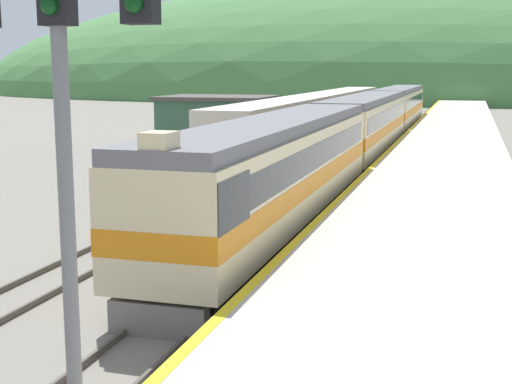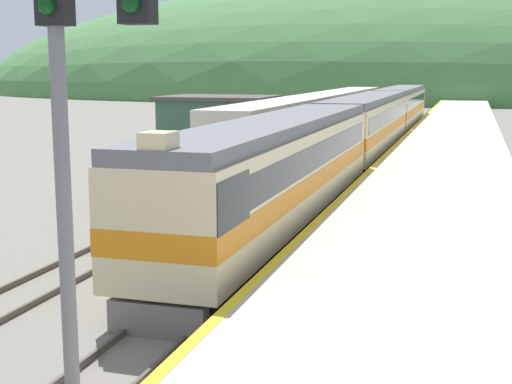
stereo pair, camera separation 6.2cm
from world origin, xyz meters
name	(u,v)px [view 2 (the right image)]	position (x,y,z in m)	size (l,w,h in m)	color
track_main	(405,127)	(0.00, 70.00, 0.08)	(1.52, 180.00, 0.16)	#4C443D
track_siding	(360,126)	(-4.49, 70.00, 0.08)	(1.52, 180.00, 0.16)	#4C443D
platform	(453,143)	(5.15, 50.00, 0.58)	(6.67, 140.00, 1.16)	#BCB5A5
distant_hills	(442,96)	(0.00, 158.70, 0.00)	(222.62, 100.18, 50.35)	#477A42
station_shed	(219,125)	(-10.02, 43.07, 2.01)	(7.40, 5.90, 3.99)	#385B42
express_train_lead_car	(277,173)	(0.00, 21.06, 2.24)	(2.94, 20.72, 4.46)	black
carriage_second	(367,125)	(0.00, 43.15, 2.23)	(2.93, 21.23, 4.10)	black
carriage_third	(401,108)	(0.00, 65.26, 2.23)	(2.93, 21.23, 4.10)	black
siding_train	(320,120)	(-4.49, 50.11, 2.02)	(2.90, 44.57, 3.93)	black
signal_mast_main	(57,73)	(1.45, 5.31, 5.73)	(3.30, 0.42, 8.31)	slate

